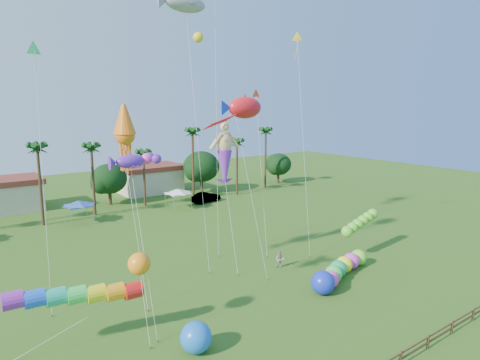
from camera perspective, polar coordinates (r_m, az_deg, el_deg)
ground at (r=32.49m, az=11.19°, el=-18.44°), size 160.00×160.00×0.00m
tree_line at (r=68.55m, az=-14.77°, el=0.46°), size 69.46×8.91×11.00m
buildings_row at (r=72.50m, az=-21.36°, el=-1.22°), size 35.00×7.00×4.00m
tent_row at (r=58.68m, az=-20.54°, el=-2.98°), size 31.00×4.00×0.60m
fence at (r=29.11m, az=20.65°, el=-21.20°), size 36.12×0.12×1.00m
car_b at (r=67.86m, az=-4.55°, el=-2.31°), size 5.17×2.63×1.62m
spectator_b at (r=41.47m, az=5.32°, el=-10.52°), size 1.01×1.01×1.66m
caterpillar_inflatable at (r=39.68m, az=12.96°, el=-11.72°), size 9.59×4.36×1.98m
blue_ball at (r=28.66m, az=-5.89°, el=-20.15°), size 2.02×2.02×2.02m
rainbow_tube at (r=29.60m, az=-17.84°, el=-14.82°), size 9.45×3.04×3.75m
green_worm at (r=43.92m, az=14.07°, el=-6.68°), size 10.04×2.92×3.63m
orange_ball_kite at (r=28.97m, az=-13.29°, el=-10.81°), size 1.81×2.52×5.96m
merman_kite at (r=39.99m, az=-2.05°, el=2.95°), size 2.76×4.33×13.21m
fish_kite at (r=39.91m, az=0.68°, el=9.62°), size 5.47×5.72×16.18m
shark_kite at (r=44.90m, az=-7.26°, el=22.27°), size 6.06×8.29×25.95m
squid_kite at (r=35.74m, az=-15.09°, el=5.78°), size 2.27×6.15×15.50m
lobster_kite at (r=29.57m, az=-14.38°, el=2.41°), size 3.50×4.31×12.31m
delta_kite_red at (r=45.44m, az=2.17°, el=10.99°), size 2.19×4.13×16.98m
delta_kite_yellow at (r=45.39m, az=7.67°, el=17.76°), size 1.50×3.99×22.55m
delta_kite_green at (r=36.31m, az=-25.76°, el=15.00°), size 1.76×4.18×20.05m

